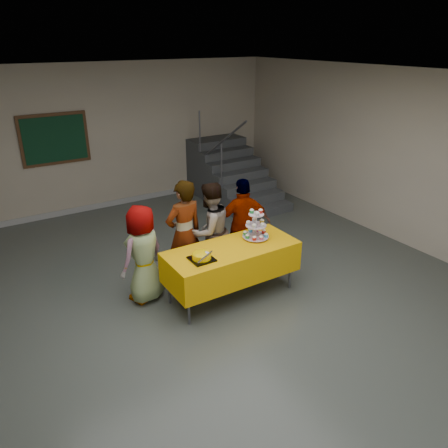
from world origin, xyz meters
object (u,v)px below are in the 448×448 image
(cupcake_stand, at_px, (256,228))
(staircase, at_px, (229,176))
(schoolchild_b, at_px, (184,234))
(noticeboard, at_px, (55,139))
(bear_cake, at_px, (202,256))
(schoolchild_c, at_px, (210,231))
(schoolchild_d, at_px, (243,225))
(schoolchild_a, at_px, (143,254))
(bake_table, at_px, (232,261))

(cupcake_stand, distance_m, staircase, 3.98)
(schoolchild_b, height_order, noticeboard, noticeboard)
(bear_cake, xyz_separation_m, schoolchild_c, (0.56, 0.75, -0.07))
(schoolchild_c, height_order, staircase, staircase)
(schoolchild_d, bearing_deg, schoolchild_a, 20.73)
(schoolchild_c, bearing_deg, schoolchild_a, -7.18)
(schoolchild_b, relative_size, staircase, 0.68)
(cupcake_stand, distance_m, noticeboard, 4.73)
(schoolchild_d, bearing_deg, schoolchild_b, 16.95)
(bake_table, distance_m, noticeboard, 4.72)
(schoolchild_d, bearing_deg, noticeboard, -43.38)
(bear_cake, xyz_separation_m, noticeboard, (-0.73, 4.52, 0.77))
(bear_cake, xyz_separation_m, schoolchild_d, (1.12, 0.67, -0.08))
(schoolchild_d, bearing_deg, staircase, -98.25)
(cupcake_stand, bearing_deg, schoolchild_d, 75.07)
(bear_cake, distance_m, schoolchild_d, 1.31)
(schoolchild_d, bearing_deg, cupcake_stand, 95.92)
(noticeboard, bearing_deg, schoolchild_a, -87.15)
(schoolchild_b, distance_m, schoolchild_d, 1.00)
(bake_table, height_order, bear_cake, bear_cake)
(cupcake_stand, height_order, schoolchild_d, schoolchild_d)
(cupcake_stand, relative_size, schoolchild_c, 0.29)
(schoolchild_d, distance_m, staircase, 3.45)
(schoolchild_a, bearing_deg, noticeboard, -108.60)
(schoolchild_a, bearing_deg, schoolchild_b, 164.03)
(noticeboard, bearing_deg, schoolchild_c, -70.99)
(schoolchild_b, distance_m, staircase, 3.98)
(bear_cake, height_order, schoolchild_a, schoolchild_a)
(schoolchild_a, bearing_deg, schoolchild_d, 158.44)
(staircase, height_order, noticeboard, noticeboard)
(schoolchild_b, bearing_deg, schoolchild_d, 170.08)
(schoolchild_a, xyz_separation_m, schoolchild_b, (0.67, 0.06, 0.11))
(schoolchild_a, xyz_separation_m, staircase, (3.34, 3.00, -0.21))
(schoolchild_b, relative_size, noticeboard, 1.26)
(bake_table, xyz_separation_m, bear_cake, (-0.53, -0.09, 0.27))
(schoolchild_a, xyz_separation_m, schoolchild_c, (1.10, 0.08, 0.05))
(bear_cake, bearing_deg, schoolchild_a, 128.66)
(cupcake_stand, bearing_deg, staircase, 62.77)
(staircase, bearing_deg, schoolchild_c, -127.34)
(schoolchild_b, height_order, schoolchild_d, schoolchild_b)
(bake_table, height_order, staircase, staircase)
(bake_table, bearing_deg, cupcake_stand, 8.96)
(schoolchild_b, xyz_separation_m, staircase, (2.66, 2.94, -0.33))
(bake_table, xyz_separation_m, schoolchild_b, (-0.40, 0.65, 0.26))
(schoolchild_d, bearing_deg, bake_table, 65.26)
(bake_table, bearing_deg, staircase, 57.70)
(cupcake_stand, xyz_separation_m, noticeboard, (-1.72, 4.35, 0.67))
(cupcake_stand, height_order, staircase, staircase)
(schoolchild_b, bearing_deg, noticeboard, -83.14)
(schoolchild_d, xyz_separation_m, staircase, (1.67, 3.01, -0.26))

